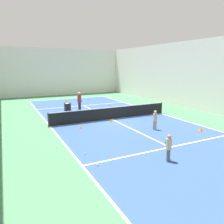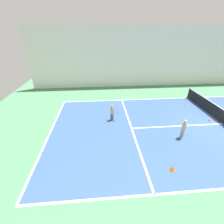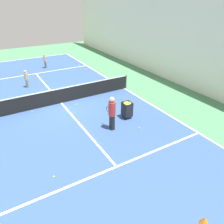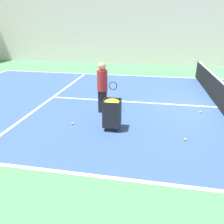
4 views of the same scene
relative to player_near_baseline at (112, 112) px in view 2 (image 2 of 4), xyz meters
name	(u,v)px [view 2 (image 2 of 4)]	position (x,y,z in m)	size (l,w,h in m)	color
ground_plane	(223,124)	(1.19, 7.75, -0.69)	(35.58, 35.58, 0.00)	#477F56
court_playing_area	(223,124)	(1.19, 7.75, -0.69)	(9.30, 23.76, 0.00)	#335189
line_baseline_near	(50,132)	(1.19, -4.13, -0.69)	(9.30, 0.10, 0.00)	white
line_sideline_left	(188,98)	(-3.46, 7.75, -0.69)	(0.10, 23.76, 0.00)	white
line_service_near	(132,128)	(1.19, 1.22, -0.69)	(9.30, 0.10, 0.00)	white
line_centre_service	(223,124)	(1.19, 7.75, -0.69)	(0.10, 13.07, 0.00)	white
hall_enclosure_left	(176,57)	(-7.45, 7.75, 2.47)	(0.15, 31.88, 6.32)	silver
player_near_baseline	(112,112)	(0.00, 0.00, 0.00)	(0.34, 0.58, 1.21)	#4C4C56
child_midcourt	(184,128)	(2.41, 4.06, 0.04)	(0.35, 0.35, 1.27)	gray
training_cone_0	(185,105)	(-1.78, 6.50, -0.59)	(0.23, 0.23, 0.20)	orange
training_cone_2	(210,120)	(0.74, 7.04, -0.58)	(0.19, 0.19, 0.23)	orange
training_cone_3	(173,168)	(4.75, 2.45, -0.55)	(0.26, 0.26, 0.29)	orange
tennis_ball_3	(134,102)	(-2.94, 2.30, -0.66)	(0.07, 0.07, 0.07)	yellow
tennis_ball_4	(61,118)	(-0.48, -3.79, -0.66)	(0.07, 0.07, 0.07)	yellow
tennis_ball_7	(120,102)	(-2.89, 0.95, -0.66)	(0.07, 0.07, 0.07)	yellow
tennis_ball_9	(216,105)	(-1.61, 9.25, -0.66)	(0.07, 0.07, 0.07)	yellow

